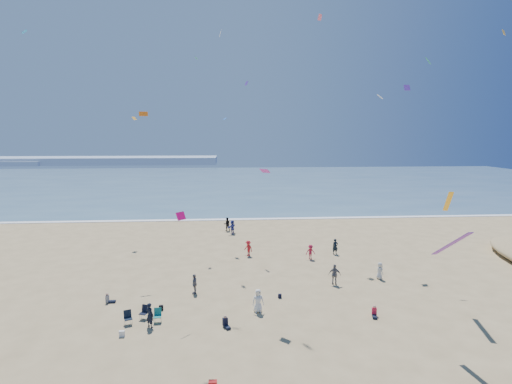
{
  "coord_description": "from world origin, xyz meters",
  "views": [
    {
      "loc": [
        0.23,
        -16.82,
        13.29
      ],
      "look_at": [
        2.0,
        8.0,
        9.71
      ],
      "focal_mm": 28.0,
      "sensor_mm": 36.0,
      "label": 1
    }
  ],
  "objects": [
    {
      "name": "surf_line",
      "position": [
        0.0,
        45.0,
        0.04
      ],
      "size": [
        220.0,
        1.2,
        0.08
      ],
      "primitive_type": "cube",
      "color": "white",
      "rests_on": "ground"
    },
    {
      "name": "white_tote",
      "position": [
        -6.89,
        8.61,
        0.2
      ],
      "size": [
        0.35,
        0.2,
        0.4
      ],
      "primitive_type": "cube",
      "color": "silver",
      "rests_on": "ground"
    },
    {
      "name": "black_backpack",
      "position": [
        -4.96,
        12.52,
        0.19
      ],
      "size": [
        0.3,
        0.22,
        0.38
      ],
      "primitive_type": "cube",
      "color": "black",
      "rests_on": "ground"
    },
    {
      "name": "chair_cluster",
      "position": [
        -5.91,
        10.61,
        0.5
      ],
      "size": [
        2.7,
        1.58,
        1.0
      ],
      "color": "black",
      "rests_on": "ground"
    },
    {
      "name": "standing_flyers",
      "position": [
        2.63,
        17.3,
        0.88
      ],
      "size": [
        34.35,
        42.3,
        1.95
      ],
      "color": "black",
      "rests_on": "ground"
    },
    {
      "name": "headland_far",
      "position": [
        -60.0,
        170.0,
        1.6
      ],
      "size": [
        110.0,
        20.0,
        3.2
      ],
      "primitive_type": "cube",
      "color": "#7A8EA8",
      "rests_on": "ground"
    },
    {
      "name": "navy_bag",
      "position": [
        4.4,
        14.14,
        0.17
      ],
      "size": [
        0.28,
        0.18,
        0.34
      ],
      "primitive_type": "cube",
      "color": "black",
      "rests_on": "ground"
    },
    {
      "name": "ocean",
      "position": [
        0.0,
        95.0,
        0.03
      ],
      "size": [
        220.0,
        100.0,
        0.06
      ],
      "primitive_type": "cube",
      "color": "#476B84",
      "rests_on": "ground"
    },
    {
      "name": "seated_group",
      "position": [
        2.69,
        7.01,
        0.42
      ],
      "size": [
        21.19,
        15.23,
        0.84
      ],
      "color": "silver",
      "rests_on": "ground"
    },
    {
      "name": "cooler",
      "position": [
        -0.68,
        2.86,
        0.15
      ],
      "size": [
        0.45,
        0.3,
        0.3
      ],
      "primitive_type": "cube",
      "color": "red",
      "rests_on": "ground"
    },
    {
      "name": "kites_aloft",
      "position": [
        8.82,
        12.66,
        14.05
      ],
      "size": [
        44.96,
        41.41,
        29.62
      ],
      "color": "silver",
      "rests_on": "ground"
    }
  ]
}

